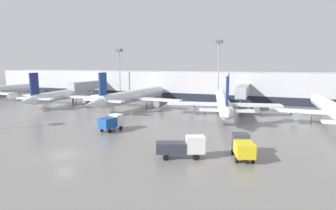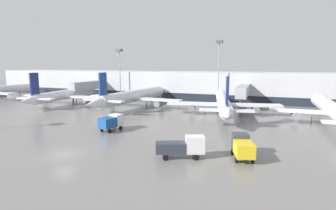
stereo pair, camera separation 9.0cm
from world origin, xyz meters
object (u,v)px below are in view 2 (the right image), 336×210
Objects in this scene: parked_jet_0 at (64,95)px; service_truck_2 at (242,146)px; traffic_cone_1 at (131,114)px; parked_jet_5 at (333,110)px; apron_light_mast_2 at (219,54)px; service_truck_1 at (182,146)px; parked_jet_2 at (223,102)px; service_truck_0 at (111,122)px; apron_light_mast_0 at (120,59)px; parked_jet_3 at (134,96)px.

parked_jet_0 is 6.53× the size of service_truck_2.
service_truck_2 reaches higher than traffic_cone_1.
parked_jet_5 is 59.57× the size of traffic_cone_1.
service_truck_1 is at bearing -84.91° from apron_light_mast_2.
parked_jet_2 is at bearing -97.19° from parked_jet_0.
parked_jet_5 is at bearing -110.70° from parked_jet_2.
traffic_cone_1 is 32.52m from apron_light_mast_2.
service_truck_0 is at bearing 129.57° from service_truck_1.
traffic_cone_1 is 0.04× the size of apron_light_mast_2.
parked_jet_5 is at bearing -52.14° from service_truck_0.
service_truck_1 is 7.39m from service_truck_2.
apron_light_mast_2 is (15.16, 25.04, 14.18)m from traffic_cone_1.
traffic_cone_1 is at bearing 26.26° from service_truck_0.
traffic_cone_1 is 33.72m from apron_light_mast_0.
service_truck_0 is at bearing 59.03° from service_truck_2.
service_truck_0 is at bearing 131.80° from parked_jet_2.
service_truck_0 is at bearing -75.33° from traffic_cone_1.
parked_jet_0 is 51.44× the size of traffic_cone_1.
parked_jet_0 is 46.85m from apron_light_mast_2.
parked_jet_5 is 41.14m from service_truck_0.
parked_jet_0 reaches higher than service_truck_0.
service_truck_0 is at bearing -156.71° from parked_jet_3.
parked_jet_5 is at bearing -46.96° from service_truck_2.
parked_jet_2 is 21.26m from parked_jet_5.
service_truck_1 is at bearing -129.70° from parked_jet_0.
traffic_cone_1 is 0.04× the size of apron_light_mast_0.
parked_jet_3 is 40.79m from service_truck_1.
service_truck_0 is at bearing -132.21° from parked_jet_0.
parked_jet_0 is 28.54m from traffic_cone_1.
service_truck_1 is at bearing -48.91° from traffic_cone_1.
apron_light_mast_2 reaches higher than parked_jet_0.
service_truck_0 is at bearing 115.84° from parked_jet_5.
parked_jet_3 is 2.27× the size of apron_light_mast_0.
service_truck_1 is at bearing 168.06° from parked_jet_2.
service_truck_0 is (30.69, -22.37, -1.07)m from parked_jet_0.
service_truck_2 is (22.69, -5.87, -0.03)m from service_truck_0.
apron_light_mast_2 is (-4.21, 47.25, 12.99)m from service_truck_1.
parked_jet_0 is 60.40m from service_truck_2.
parked_jet_3 is 57.44× the size of traffic_cone_1.
parked_jet_2 is 21.12m from traffic_cone_1.
apron_light_mast_2 reaches higher than service_truck_2.
parked_jet_2 is at bearing -24.99° from apron_light_mast_0.
parked_jet_2 is at bearing 21.76° from traffic_cone_1.
service_truck_1 is 0.37× the size of apron_light_mast_0.
service_truck_1 reaches higher than service_truck_0.
apron_light_mast_0 is (-37.62, 17.54, 10.29)m from parked_jet_2.
traffic_cone_1 is (-40.47, -4.47, -2.68)m from parked_jet_5.
service_truck_1 is (24.41, -32.64, -1.53)m from parked_jet_3.
service_truck_0 is 7.07× the size of traffic_cone_1.
parked_jet_0 is at bearing 124.25° from service_truck_1.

